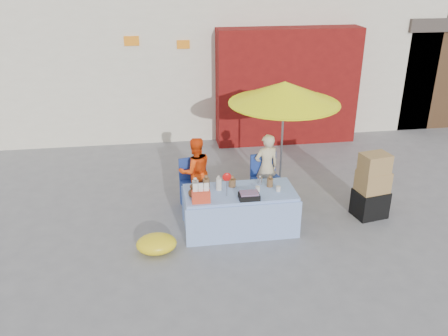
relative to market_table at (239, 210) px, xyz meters
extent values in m
plane|color=slate|center=(-0.44, -0.41, -0.35)|extent=(80.00, 80.00, 0.00)
cube|color=silver|center=(-0.44, 6.59, 1.90)|extent=(12.00, 5.00, 4.50)
cube|color=maroon|center=(1.76, 3.79, 0.95)|extent=(3.20, 0.60, 2.60)
cube|color=#4C331E|center=(6.06, 5.59, 0.85)|extent=(2.60, 3.00, 2.40)
cube|color=#3F3833|center=(6.06, 5.59, 2.20)|extent=(2.80, 3.20, 0.30)
cube|color=orange|center=(-1.64, 4.07, 2.00)|extent=(0.32, 0.04, 0.20)
cube|color=orange|center=(-0.54, 4.07, 1.90)|extent=(0.28, 0.04, 0.18)
cube|color=#8DABE2|center=(0.01, 0.00, -0.01)|extent=(1.72, 0.78, 0.68)
cube|color=#8DABE2|center=(0.01, -0.39, -0.03)|extent=(1.76, 0.04, 0.63)
cube|color=#8DABE2|center=(0.00, 0.40, -0.03)|extent=(1.76, 0.04, 0.63)
cylinder|color=silver|center=(-0.67, 0.13, 0.41)|extent=(0.10, 0.10, 0.16)
cylinder|color=brown|center=(-0.49, 0.22, 0.40)|extent=(0.11, 0.11, 0.14)
cylinder|color=silver|center=(-0.31, 0.09, 0.43)|extent=(0.09, 0.09, 0.20)
cylinder|color=brown|center=(-0.08, 0.18, 0.39)|extent=(0.12, 0.12, 0.13)
cylinder|color=#B2B2B7|center=(0.37, 0.20, 0.38)|extent=(0.08, 0.08, 0.11)
cylinder|color=brown|center=(0.50, 0.10, 0.40)|extent=(0.10, 0.10, 0.14)
cylinder|color=silver|center=(0.28, -0.04, 0.37)|extent=(0.07, 0.07, 0.08)
cylinder|color=silver|center=(0.59, -0.08, 0.37)|extent=(0.07, 0.07, 0.08)
sphere|color=brown|center=(-0.73, -0.09, 0.40)|extent=(0.14, 0.14, 0.14)
ellipsoid|color=red|center=(-0.22, -0.13, 0.65)|extent=(0.14, 0.05, 0.14)
cube|color=red|center=(-0.62, -0.27, 0.42)|extent=(0.27, 0.13, 0.18)
cube|color=black|center=(0.10, -0.27, 0.37)|extent=(0.31, 0.22, 0.08)
cube|color=navy|center=(-0.60, 0.83, -0.12)|extent=(0.56, 0.55, 0.45)
cube|color=navy|center=(-0.64, 1.05, 0.30)|extent=(0.48, 0.14, 0.40)
cube|color=navy|center=(0.65, 0.83, -0.12)|extent=(0.56, 0.55, 0.45)
cube|color=navy|center=(0.61, 1.05, 0.30)|extent=(0.48, 0.14, 0.40)
imported|color=#FC460D|center=(-0.60, 0.98, 0.26)|extent=(0.68, 0.57, 1.22)
imported|color=beige|center=(0.65, 0.98, 0.26)|extent=(0.49, 0.38, 1.22)
cylinder|color=gray|center=(0.95, 1.13, 0.65)|extent=(0.04, 0.04, 2.00)
cone|color=#F8FF0D|center=(0.95, 1.13, 1.55)|extent=(1.90, 1.90, 0.38)
cylinder|color=#F8FF0D|center=(0.95, 1.13, 1.37)|extent=(1.90, 1.90, 0.02)
cube|color=black|center=(2.24, 0.11, -0.12)|extent=(0.58, 0.50, 0.46)
cube|color=olive|center=(2.24, 0.11, 0.29)|extent=(0.54, 0.45, 0.35)
cube|color=olive|center=(2.22, 0.09, 0.62)|extent=(0.50, 0.41, 0.31)
ellipsoid|color=yellow|center=(-1.31, -0.46, -0.21)|extent=(0.68, 0.58, 0.27)
camera|label=1|loc=(-1.18, -6.43, 3.64)|focal=38.00mm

